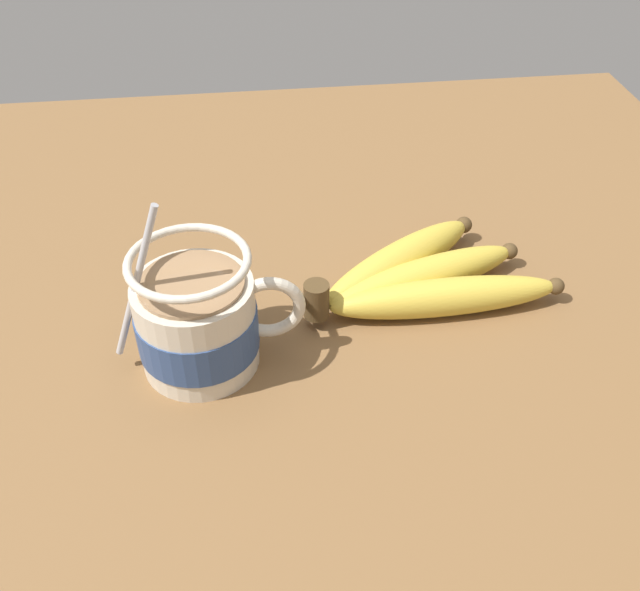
# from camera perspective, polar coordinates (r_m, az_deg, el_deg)

# --- Properties ---
(table) EXTENTS (0.93, 0.93, 0.03)m
(table) POSITION_cam_1_polar(r_m,az_deg,el_deg) (0.56, -2.19, -4.94)
(table) COLOR brown
(table) RESTS_ON ground
(coffee_mug) EXTENTS (0.14, 0.09, 0.14)m
(coffee_mug) POSITION_cam_1_polar(r_m,az_deg,el_deg) (0.52, -9.69, -2.01)
(coffee_mug) COLOR beige
(coffee_mug) RESTS_ON table
(banana_bunch) EXTENTS (0.21, 0.13, 0.04)m
(banana_bunch) POSITION_cam_1_polar(r_m,az_deg,el_deg) (0.59, 8.08, 1.39)
(banana_bunch) COLOR #4C381E
(banana_bunch) RESTS_ON table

